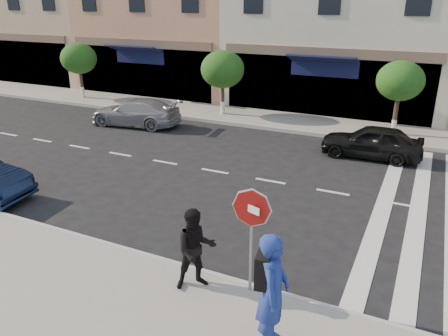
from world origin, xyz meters
TOP-DOWN VIEW (x-y plane):
  - ground at (0.00, 0.00)m, footprint 120.00×120.00m
  - sidewalk_near at (0.00, -3.75)m, footprint 60.00×4.50m
  - sidewalk_far at (0.00, 11.00)m, footprint 60.00×3.00m
  - street_tree_wa at (-14.00, 10.80)m, footprint 2.00×2.00m
  - street_tree_wb at (-5.00, 10.80)m, footprint 2.10×2.10m
  - street_tree_c at (3.00, 10.80)m, footprint 1.90×1.90m
  - stop_sign at (1.62, -1.67)m, footprint 0.72×0.29m
  - photographer at (2.47, -2.83)m, footprint 0.61×0.81m
  - walker at (0.62, -2.00)m, footprint 1.02×1.00m
  - car_far_left at (-7.90, 7.60)m, footprint 4.38×2.19m
  - car_far_mid at (2.52, 7.73)m, footprint 3.60×1.53m

SIDE VIEW (x-z plane):
  - ground at x=0.00m, z-range 0.00..0.00m
  - sidewalk_near at x=0.00m, z-range 0.00..0.15m
  - sidewalk_far at x=0.00m, z-range 0.00..0.15m
  - car_far_mid at x=2.52m, z-range 0.00..1.22m
  - car_far_left at x=-7.90m, z-range 0.00..1.22m
  - walker at x=0.62m, z-range 0.15..1.81m
  - photographer at x=2.47m, z-range 0.15..2.18m
  - stop_sign at x=1.62m, z-range 0.66..2.82m
  - street_tree_wb at x=-5.00m, z-range 0.78..3.84m
  - street_tree_wa at x=-14.00m, z-range 0.81..3.86m
  - street_tree_c at x=3.00m, z-range 0.84..3.87m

